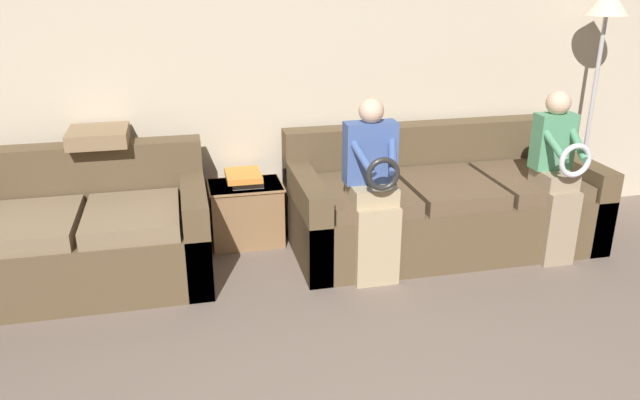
# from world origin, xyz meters

# --- Properties ---
(wall_back) EXTENTS (6.90, 0.06, 2.55)m
(wall_back) POSITION_xyz_m (0.00, 3.31, 1.27)
(wall_back) COLOR beige
(wall_back) RESTS_ON ground_plane
(couch_main) EXTENTS (2.21, 1.00, 0.83)m
(couch_main) POSITION_xyz_m (0.87, 2.76, 0.30)
(couch_main) COLOR brown
(couch_main) RESTS_ON ground_plane
(couch_side) EXTENTS (1.56, 0.94, 0.84)m
(couch_side) POSITION_xyz_m (-1.62, 2.72, 0.30)
(couch_side) COLOR brown
(couch_side) RESTS_ON ground_plane
(child_left_seated) EXTENTS (0.34, 0.37, 1.19)m
(child_left_seated) POSITION_xyz_m (0.22, 2.34, 0.64)
(child_left_seated) COLOR tan
(child_left_seated) RESTS_ON ground_plane
(child_right_seated) EXTENTS (0.27, 0.37, 1.18)m
(child_right_seated) POSITION_xyz_m (1.53, 2.34, 0.65)
(child_right_seated) COLOR gray
(child_right_seated) RESTS_ON ground_plane
(side_shelf) EXTENTS (0.54, 0.39, 0.46)m
(side_shelf) POSITION_xyz_m (-0.53, 3.07, 0.24)
(side_shelf) COLOR olive
(side_shelf) RESTS_ON ground_plane
(book_stack) EXTENTS (0.26, 0.31, 0.10)m
(book_stack) POSITION_xyz_m (-0.54, 3.06, 0.51)
(book_stack) COLOR gray
(book_stack) RESTS_ON side_shelf
(floor_lamp) EXTENTS (0.33, 0.33, 1.82)m
(floor_lamp) POSITION_xyz_m (2.22, 3.01, 1.55)
(floor_lamp) COLOR #2D2B28
(floor_lamp) RESTS_ON ground_plane
(throw_pillow) EXTENTS (0.39, 0.39, 0.10)m
(throw_pillow) POSITION_xyz_m (-1.51, 3.05, 0.89)
(throw_pillow) COLOR #846B4C
(throw_pillow) RESTS_ON couch_side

